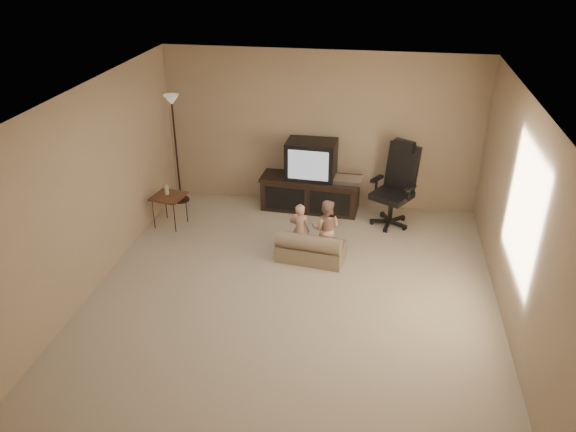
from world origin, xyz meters
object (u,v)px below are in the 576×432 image
(tv_stand, at_px, (311,181))
(office_chair, at_px, (394,195))
(side_table, at_px, (168,196))
(child_sofa, at_px, (310,249))
(toddler_left, at_px, (300,230))
(floor_lamp, at_px, (174,125))
(toddler_right, at_px, (326,229))

(tv_stand, height_order, office_chair, office_chair)
(side_table, distance_m, child_sofa, 2.37)
(side_table, distance_m, toddler_left, 2.16)
(tv_stand, distance_m, side_table, 2.25)
(office_chair, relative_size, side_table, 1.93)
(floor_lamp, bearing_deg, toddler_right, -27.82)
(side_table, distance_m, toddler_right, 2.50)
(side_table, height_order, floor_lamp, floor_lamp)
(side_table, xyz_separation_m, toddler_left, (2.09, -0.55, -0.09))
(toddler_left, relative_size, toddler_right, 0.92)
(office_chair, height_order, child_sofa, office_chair)
(toddler_left, bearing_deg, side_table, -7.57)
(toddler_left, bearing_deg, toddler_right, -166.30)
(tv_stand, relative_size, child_sofa, 1.70)
(side_table, bearing_deg, office_chair, 10.83)
(office_chair, height_order, side_table, office_chair)
(side_table, relative_size, toddler_right, 0.80)
(child_sofa, bearing_deg, floor_lamp, 154.49)
(side_table, xyz_separation_m, toddler_right, (2.44, -0.51, -0.06))
(floor_lamp, bearing_deg, office_chair, -3.53)
(floor_lamp, height_order, child_sofa, floor_lamp)
(tv_stand, xyz_separation_m, side_table, (-2.05, -0.94, 0.01))
(office_chair, bearing_deg, side_table, -138.90)
(office_chair, xyz_separation_m, toddler_left, (-1.28, -1.19, -0.08))
(toddler_left, bearing_deg, office_chair, -129.87)
(side_table, height_order, toddler_left, toddler_left)
(office_chair, distance_m, toddler_left, 1.75)
(toddler_right, bearing_deg, floor_lamp, -25.15)
(child_sofa, bearing_deg, office_chair, 56.57)
(office_chair, height_order, floor_lamp, floor_lamp)
(side_table, xyz_separation_m, child_sofa, (2.25, -0.66, -0.30))
(tv_stand, relative_size, side_table, 2.41)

